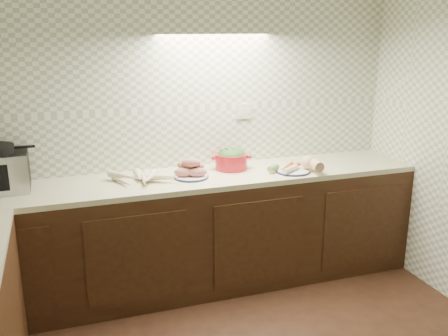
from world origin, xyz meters
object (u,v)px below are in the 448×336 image
object	(u,v)px
parsnip_pile	(140,176)
onion_bowl	(189,168)
sweet_potato_plate	(191,170)
veg_plate	(300,166)
dutch_oven	(231,159)

from	to	relation	value
parsnip_pile	onion_bowl	distance (m)	0.40
parsnip_pile	sweet_potato_plate	world-z (taller)	sweet_potato_plate
onion_bowl	veg_plate	size ratio (longest dim) A/B	0.32
parsnip_pile	dutch_oven	xyz separation A→B (m)	(0.73, 0.07, 0.05)
parsnip_pile	veg_plate	xyz separation A→B (m)	(1.21, -0.17, 0.01)
dutch_oven	veg_plate	bearing A→B (deg)	-15.31
onion_bowl	veg_plate	bearing A→B (deg)	-17.31
sweet_potato_plate	onion_bowl	distance (m)	0.14
dutch_oven	veg_plate	distance (m)	0.53
parsnip_pile	sweet_potato_plate	distance (m)	0.38
parsnip_pile	veg_plate	world-z (taller)	veg_plate
parsnip_pile	dutch_oven	distance (m)	0.74
onion_bowl	dutch_oven	distance (m)	0.34
sweet_potato_plate	dutch_oven	size ratio (longest dim) A/B	0.84
parsnip_pile	veg_plate	size ratio (longest dim) A/B	1.09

